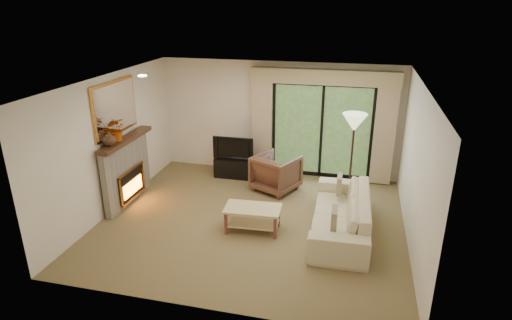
% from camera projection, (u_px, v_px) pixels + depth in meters
% --- Properties ---
extents(floor, '(5.50, 5.50, 0.00)m').
position_uv_depth(floor, '(252.00, 220.00, 7.99)').
color(floor, brown).
rests_on(floor, ground).
extents(ceiling, '(5.50, 5.50, 0.00)m').
position_uv_depth(ceiling, '(252.00, 82.00, 7.07)').
color(ceiling, silver).
rests_on(ceiling, ground).
extents(wall_back, '(5.00, 0.00, 5.00)m').
position_uv_depth(wall_back, '(279.00, 119.00, 9.80)').
color(wall_back, beige).
rests_on(wall_back, ground).
extents(wall_front, '(5.00, 0.00, 5.00)m').
position_uv_depth(wall_front, '(203.00, 224.00, 5.26)').
color(wall_front, beige).
rests_on(wall_front, ground).
extents(wall_left, '(0.00, 5.00, 5.00)m').
position_uv_depth(wall_left, '(112.00, 144.00, 8.13)').
color(wall_left, beige).
rests_on(wall_left, ground).
extents(wall_right, '(0.00, 5.00, 5.00)m').
position_uv_depth(wall_right, '(416.00, 169.00, 6.93)').
color(wall_right, beige).
rests_on(wall_right, ground).
extents(fireplace, '(0.24, 1.70, 1.37)m').
position_uv_depth(fireplace, '(127.00, 170.00, 8.51)').
color(fireplace, gray).
rests_on(fireplace, floor).
extents(mirror, '(0.07, 1.45, 1.02)m').
position_uv_depth(mirror, '(115.00, 108.00, 8.07)').
color(mirror, '#C28032').
rests_on(mirror, wall_left).
extents(sliding_door, '(2.26, 0.10, 2.16)m').
position_uv_depth(sliding_door, '(322.00, 131.00, 9.61)').
color(sliding_door, black).
rests_on(sliding_door, floor).
extents(curtain_left, '(0.45, 0.18, 2.35)m').
position_uv_depth(curtain_left, '(262.00, 124.00, 9.77)').
color(curtain_left, tan).
rests_on(curtain_left, floor).
extents(curtain_right, '(0.45, 0.18, 2.35)m').
position_uv_depth(curtain_right, '(385.00, 132.00, 9.17)').
color(curtain_right, tan).
rests_on(curtain_right, floor).
extents(cornice, '(3.20, 0.24, 0.32)m').
position_uv_depth(cornice, '(324.00, 77.00, 9.09)').
color(cornice, tan).
rests_on(cornice, wall_back).
extents(media_console, '(0.89, 0.41, 0.45)m').
position_uv_depth(media_console, '(235.00, 167.00, 9.88)').
color(media_console, black).
rests_on(media_console, floor).
extents(tv, '(0.93, 0.13, 0.54)m').
position_uv_depth(tv, '(234.00, 147.00, 9.71)').
color(tv, black).
rests_on(tv, media_console).
extents(armchair, '(1.13, 1.14, 0.79)m').
position_uv_depth(armchair, '(276.00, 173.00, 9.14)').
color(armchair, brown).
rests_on(armchair, floor).
extents(sofa, '(1.01, 2.47, 0.71)m').
position_uv_depth(sofa, '(341.00, 213.00, 7.53)').
color(sofa, beige).
rests_on(sofa, floor).
extents(pillow_near, '(0.10, 0.37, 0.36)m').
position_uv_depth(pillow_near, '(334.00, 219.00, 6.82)').
color(pillow_near, brown).
rests_on(pillow_near, sofa).
extents(pillow_far, '(0.10, 0.35, 0.35)m').
position_uv_depth(pillow_far, '(339.00, 184.00, 8.10)').
color(pillow_far, brown).
rests_on(pillow_far, sofa).
extents(coffee_table, '(1.02, 0.60, 0.44)m').
position_uv_depth(coffee_table, '(253.00, 219.00, 7.59)').
color(coffee_table, '#CEB779').
rests_on(coffee_table, floor).
extents(floor_lamp, '(0.51, 0.51, 1.80)m').
position_uv_depth(floor_lamp, '(351.00, 158.00, 8.56)').
color(floor_lamp, '#FFF7C8').
rests_on(floor_lamp, floor).
extents(vase, '(0.32, 0.32, 0.27)m').
position_uv_depth(vase, '(109.00, 138.00, 7.77)').
color(vase, '#3D2616').
rests_on(vase, fireplace).
extents(branches, '(0.51, 0.47, 0.47)m').
position_uv_depth(branches, '(116.00, 129.00, 7.97)').
color(branches, '#983B07').
rests_on(branches, fireplace).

